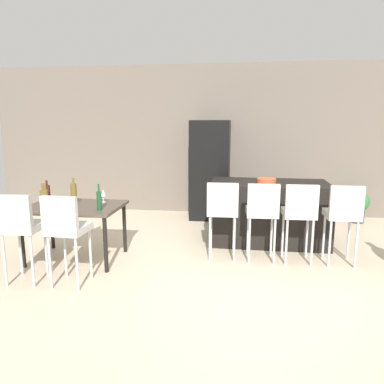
% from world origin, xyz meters
% --- Properties ---
extents(ground_plane, '(10.00, 10.00, 0.00)m').
position_xyz_m(ground_plane, '(0.00, 0.00, 0.00)').
color(ground_plane, beige).
extents(back_wall, '(10.00, 0.12, 2.90)m').
position_xyz_m(back_wall, '(0.00, 2.83, 1.45)').
color(back_wall, '#665B51').
rests_on(back_wall, ground_plane).
extents(kitchen_island, '(1.75, 0.90, 0.92)m').
position_xyz_m(kitchen_island, '(0.50, 1.07, 0.46)').
color(kitchen_island, black).
rests_on(kitchen_island, ground_plane).
extents(bar_chair_left, '(0.41, 0.41, 1.05)m').
position_xyz_m(bar_chair_left, '(-0.15, 0.24, 0.70)').
color(bar_chair_left, beige).
rests_on(bar_chair_left, ground_plane).
extents(bar_chair_middle, '(0.42, 0.42, 1.05)m').
position_xyz_m(bar_chair_middle, '(0.36, 0.24, 0.70)').
color(bar_chair_middle, beige).
rests_on(bar_chair_middle, ground_plane).
extents(bar_chair_right, '(0.42, 0.42, 1.05)m').
position_xyz_m(bar_chair_right, '(0.83, 0.24, 0.70)').
color(bar_chair_right, beige).
rests_on(bar_chair_right, ground_plane).
extents(bar_chair_far, '(0.41, 0.41, 1.05)m').
position_xyz_m(bar_chair_far, '(1.37, 0.24, 0.70)').
color(bar_chair_far, beige).
rests_on(bar_chair_far, ground_plane).
extents(dining_table, '(1.21, 0.84, 0.74)m').
position_xyz_m(dining_table, '(-2.07, -0.05, 0.67)').
color(dining_table, '#4C4238').
rests_on(dining_table, ground_plane).
extents(dining_chair_near, '(0.42, 0.42, 1.05)m').
position_xyz_m(dining_chair_near, '(-2.34, -0.83, 0.70)').
color(dining_chair_near, beige).
rests_on(dining_chair_near, ground_plane).
extents(dining_chair_far, '(0.42, 0.42, 1.05)m').
position_xyz_m(dining_chair_far, '(-1.80, -0.83, 0.70)').
color(dining_chair_far, beige).
rests_on(dining_chair_far, ground_plane).
extents(wine_bottle_inner, '(0.06, 0.06, 0.33)m').
position_xyz_m(wine_bottle_inner, '(-2.32, -0.29, 0.87)').
color(wine_bottle_inner, brown).
rests_on(wine_bottle_inner, dining_table).
extents(wine_bottle_left, '(0.08, 0.08, 0.29)m').
position_xyz_m(wine_bottle_left, '(-2.47, -0.10, 0.85)').
color(wine_bottle_left, brown).
rests_on(wine_bottle_left, dining_table).
extents(wine_bottle_end, '(0.08, 0.08, 0.34)m').
position_xyz_m(wine_bottle_end, '(-2.14, 0.10, 0.88)').
color(wine_bottle_end, brown).
rests_on(wine_bottle_end, dining_table).
extents(wine_bottle_right, '(0.06, 0.06, 0.33)m').
position_xyz_m(wine_bottle_right, '(-1.64, -0.25, 0.86)').
color(wine_bottle_right, '#194723').
rests_on(wine_bottle_right, dining_table).
extents(wine_bottle_middle, '(0.08, 0.08, 0.29)m').
position_xyz_m(wine_bottle_middle, '(-2.55, 0.15, 0.86)').
color(wine_bottle_middle, '#471E19').
rests_on(wine_bottle_middle, dining_table).
extents(wine_glass_far, '(0.07, 0.07, 0.17)m').
position_xyz_m(wine_glass_far, '(-1.76, 0.19, 0.86)').
color(wine_glass_far, silver).
rests_on(wine_glass_far, dining_table).
extents(refrigerator, '(0.72, 0.68, 1.84)m').
position_xyz_m(refrigerator, '(-0.51, 2.39, 0.92)').
color(refrigerator, black).
rests_on(refrigerator, ground_plane).
extents(fruit_bowl, '(0.28, 0.28, 0.07)m').
position_xyz_m(fruit_bowl, '(0.45, 0.99, 0.96)').
color(fruit_bowl, '#C6512D').
rests_on(fruit_bowl, kitchen_island).
extents(potted_plant, '(0.38, 0.38, 0.58)m').
position_xyz_m(potted_plant, '(2.19, 2.38, 0.34)').
color(potted_plant, '#38383D').
rests_on(potted_plant, ground_plane).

